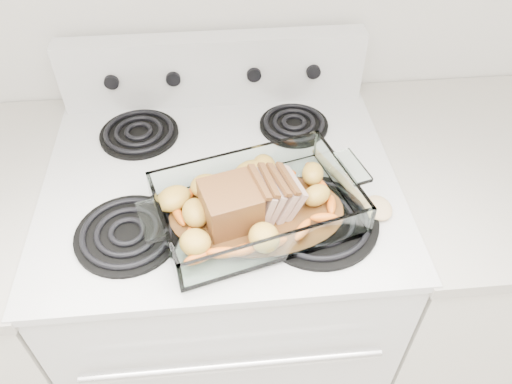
{
  "coord_description": "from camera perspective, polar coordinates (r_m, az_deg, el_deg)",
  "views": [
    {
      "loc": [
        0.0,
        0.84,
        1.7
      ],
      "look_at": [
        0.07,
        1.54,
        0.99
      ],
      "focal_mm": 35.0,
      "sensor_mm": 36.0,
      "label": 1
    }
  ],
  "objects": [
    {
      "name": "counter_right",
      "position": [
        1.62,
        21.32,
        -8.8
      ],
      "size": [
        0.58,
        0.68,
        0.93
      ],
      "color": "white",
      "rests_on": "ground"
    },
    {
      "name": "baking_dish",
      "position": [
        1.0,
        0.11,
        -1.95
      ],
      "size": [
        0.38,
        0.25,
        0.07
      ],
      "rotation": [
        0.0,
        0.0,
        0.27
      ],
      "color": "white",
      "rests_on": "electric_range"
    },
    {
      "name": "roast_vegetables",
      "position": [
        1.02,
        -0.33,
        -0.06
      ],
      "size": [
        0.37,
        0.2,
        0.05
      ],
      "rotation": [
        0.0,
        0.0,
        0.24
      ],
      "color": "#E2591A",
      "rests_on": "baking_dish"
    },
    {
      "name": "wooden_spoon",
      "position": [
        1.08,
        11.93,
        -0.13
      ],
      "size": [
        0.13,
        0.24,
        0.02
      ],
      "rotation": [
        0.0,
        0.0,
        0.4
      ],
      "color": "beige",
      "rests_on": "electric_range"
    },
    {
      "name": "electric_range",
      "position": [
        1.47,
        -3.19,
        -11.04
      ],
      "size": [
        0.78,
        0.7,
        1.12
      ],
      "color": "silver",
      "rests_on": "ground"
    },
    {
      "name": "pork_roast",
      "position": [
        0.98,
        -1.52,
        -0.89
      ],
      "size": [
        0.2,
        0.1,
        0.09
      ],
      "rotation": [
        0.0,
        0.0,
        0.11
      ],
      "color": "brown",
      "rests_on": "baking_dish"
    }
  ]
}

